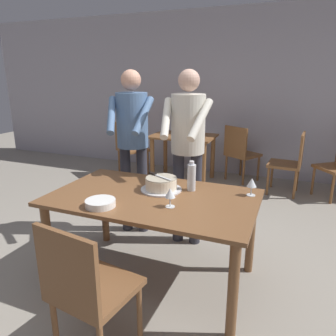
% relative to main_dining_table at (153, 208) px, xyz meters
% --- Properties ---
extents(ground_plane, '(14.00, 14.00, 0.00)m').
position_rel_main_dining_table_xyz_m(ground_plane, '(0.00, 0.00, -0.65)').
color(ground_plane, gray).
extents(back_wall, '(10.00, 0.12, 2.70)m').
position_rel_main_dining_table_xyz_m(back_wall, '(0.00, 3.30, 0.70)').
color(back_wall, '#ADA8B2').
rests_on(back_wall, ground_plane).
extents(main_dining_table, '(1.61, 0.96, 0.75)m').
position_rel_main_dining_table_xyz_m(main_dining_table, '(0.00, 0.00, 0.00)').
color(main_dining_table, brown).
rests_on(main_dining_table, ground_plane).
extents(cake_on_platter, '(0.34, 0.34, 0.11)m').
position_rel_main_dining_table_xyz_m(cake_on_platter, '(0.01, 0.14, 0.15)').
color(cake_on_platter, silver).
rests_on(cake_on_platter, main_dining_table).
extents(cake_knife, '(0.25, 0.14, 0.02)m').
position_rel_main_dining_table_xyz_m(cake_knife, '(-0.05, 0.17, 0.22)').
color(cake_knife, silver).
rests_on(cake_knife, cake_on_platter).
extents(plate_stack, '(0.22, 0.22, 0.05)m').
position_rel_main_dining_table_xyz_m(plate_stack, '(-0.27, -0.33, 0.13)').
color(plate_stack, white).
rests_on(plate_stack, main_dining_table).
extents(wine_glass_near, '(0.08, 0.08, 0.14)m').
position_rel_main_dining_table_xyz_m(wine_glass_near, '(0.21, -0.15, 0.21)').
color(wine_glass_near, silver).
rests_on(wine_glass_near, main_dining_table).
extents(wine_glass_far, '(0.08, 0.08, 0.14)m').
position_rel_main_dining_table_xyz_m(wine_glass_far, '(0.72, 0.30, 0.21)').
color(wine_glass_far, silver).
rests_on(wine_glass_far, main_dining_table).
extents(water_bottle, '(0.07, 0.07, 0.25)m').
position_rel_main_dining_table_xyz_m(water_bottle, '(0.24, 0.23, 0.22)').
color(water_bottle, silver).
rests_on(water_bottle, main_dining_table).
extents(person_cutting_cake, '(0.47, 0.56, 1.72)m').
position_rel_main_dining_table_xyz_m(person_cutting_cake, '(0.05, 0.69, 0.43)').
color(person_cutting_cake, '#2D2D38').
rests_on(person_cutting_cake, ground_plane).
extents(person_standing_beside, '(0.47, 0.58, 1.72)m').
position_rel_main_dining_table_xyz_m(person_standing_beside, '(-0.55, 0.72, 0.43)').
color(person_standing_beside, '#2D2D38').
rests_on(person_standing_beside, ground_plane).
extents(chair_near_side, '(0.50, 0.50, 0.90)m').
position_rel_main_dining_table_xyz_m(chair_near_side, '(-0.04, -0.86, -0.16)').
color(chair_near_side, brown).
rests_on(chair_near_side, ground_plane).
extents(background_table, '(1.00, 0.70, 0.74)m').
position_rel_main_dining_table_xyz_m(background_table, '(-0.65, 2.60, -0.07)').
color(background_table, brown).
rests_on(background_table, ground_plane).
extents(background_chair_0, '(0.60, 0.60, 0.90)m').
position_rel_main_dining_table_xyz_m(background_chair_0, '(0.22, 2.87, -0.16)').
color(background_chair_0, brown).
rests_on(background_chair_0, ground_plane).
extents(background_chair_1, '(0.47, 0.47, 0.90)m').
position_rel_main_dining_table_xyz_m(background_chair_1, '(0.98, 2.55, -0.16)').
color(background_chair_1, brown).
rests_on(background_chair_1, ground_plane).
extents(background_chair_2, '(0.61, 0.61, 0.90)m').
position_rel_main_dining_table_xyz_m(background_chair_2, '(-1.60, 2.52, -0.16)').
color(background_chair_2, brown).
rests_on(background_chair_2, ground_plane).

